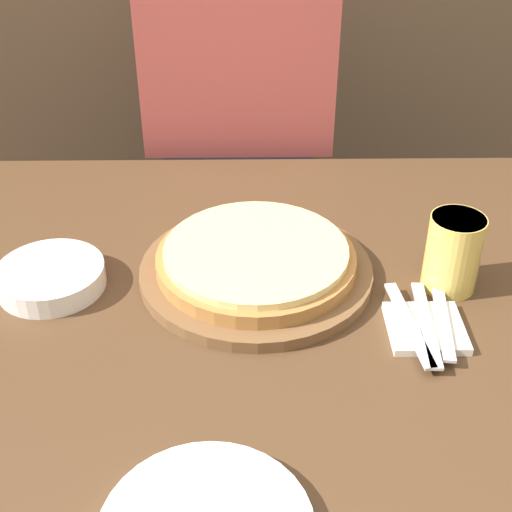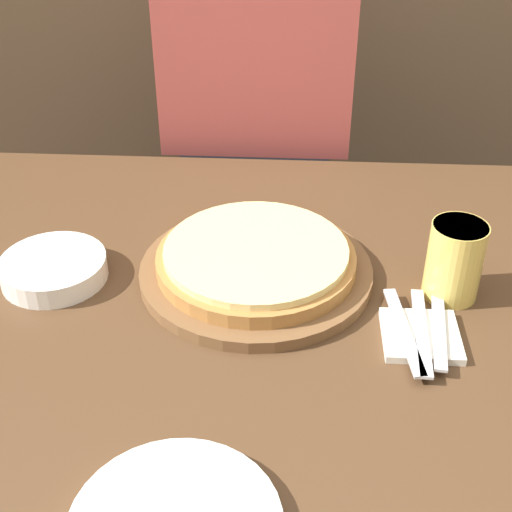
% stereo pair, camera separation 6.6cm
% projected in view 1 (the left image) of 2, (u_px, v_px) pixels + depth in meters
% --- Properties ---
extents(dining_table, '(1.56, 1.09, 0.71)m').
position_uv_depth(dining_table, '(268.00, 480.00, 1.25)').
color(dining_table, '#4C331E').
rests_on(dining_table, ground_plane).
extents(pizza_on_board, '(0.37, 0.37, 0.06)m').
position_uv_depth(pizza_on_board, '(256.00, 264.00, 1.14)').
color(pizza_on_board, brown).
rests_on(pizza_on_board, dining_table).
extents(beer_glass, '(0.08, 0.08, 0.13)m').
position_uv_depth(beer_glass, '(453.00, 250.00, 1.09)').
color(beer_glass, '#E5C65B').
rests_on(beer_glass, dining_table).
extents(side_bowl, '(0.17, 0.17, 0.04)m').
position_uv_depth(side_bowl, '(51.00, 277.00, 1.12)').
color(side_bowl, white).
rests_on(side_bowl, dining_table).
extents(napkin_stack, '(0.11, 0.11, 0.01)m').
position_uv_depth(napkin_stack, '(425.00, 328.00, 1.04)').
color(napkin_stack, silver).
rests_on(napkin_stack, dining_table).
extents(fork, '(0.04, 0.19, 0.00)m').
position_uv_depth(fork, '(409.00, 324.00, 1.03)').
color(fork, silver).
rests_on(fork, napkin_stack).
extents(dinner_knife, '(0.03, 0.19, 0.00)m').
position_uv_depth(dinner_knife, '(426.00, 324.00, 1.03)').
color(dinner_knife, silver).
rests_on(dinner_knife, napkin_stack).
extents(spoon, '(0.04, 0.16, 0.00)m').
position_uv_depth(spoon, '(443.00, 323.00, 1.03)').
color(spoon, silver).
rests_on(spoon, napkin_stack).
extents(diner_person, '(0.41, 0.20, 1.29)m').
position_uv_depth(diner_person, '(239.00, 164.00, 1.68)').
color(diner_person, '#33333D').
rests_on(diner_person, ground_plane).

